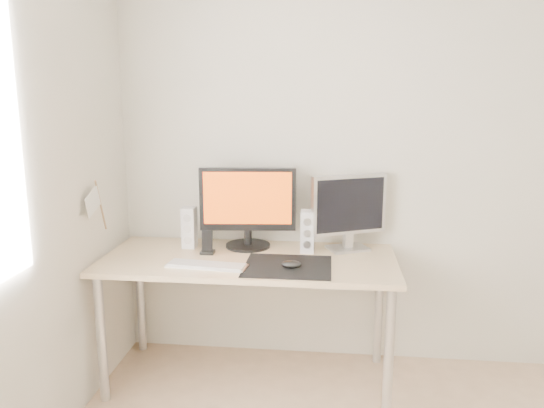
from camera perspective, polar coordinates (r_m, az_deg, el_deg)
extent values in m
plane|color=white|center=(3.17, 15.39, 4.89)|extent=(3.50, 0.00, 3.50)
cube|color=black|center=(2.76, 1.70, -6.70)|extent=(0.45, 0.40, 0.00)
ellipsoid|color=black|center=(2.73, 2.07, -6.51)|extent=(0.10, 0.06, 0.04)
cube|color=#D1B587|center=(2.92, -2.50, -6.05)|extent=(1.60, 0.70, 0.03)
cylinder|color=silver|center=(3.00, -17.89, -13.65)|extent=(0.05, 0.05, 0.70)
cylinder|color=silver|center=(2.77, 12.46, -15.48)|extent=(0.05, 0.05, 0.70)
cylinder|color=silver|center=(3.49, -13.97, -9.72)|extent=(0.05, 0.05, 0.70)
cylinder|color=silver|center=(3.30, 11.41, -10.88)|extent=(0.05, 0.05, 0.70)
cylinder|color=black|center=(3.11, -2.59, -4.47)|extent=(0.28, 0.28, 0.02)
cylinder|color=black|center=(3.09, -2.60, -3.26)|extent=(0.05, 0.05, 0.12)
cube|color=black|center=(3.03, -2.63, 0.52)|extent=(0.55, 0.10, 0.36)
cube|color=orange|center=(3.01, -2.66, 0.62)|extent=(0.50, 0.05, 0.30)
cube|color=silver|center=(3.08, 8.13, -4.73)|extent=(0.27, 0.24, 0.01)
cube|color=silver|center=(3.07, 8.16, -3.70)|extent=(0.06, 0.06, 0.10)
cube|color=#B7B7BA|center=(3.02, 8.27, -0.05)|extent=(0.42, 0.23, 0.34)
cube|color=black|center=(3.00, 8.46, -0.13)|extent=(0.37, 0.18, 0.30)
cube|color=white|center=(3.10, -8.88, -2.50)|extent=(0.08, 0.09, 0.24)
cylinder|color=#B8B9BB|center=(3.08, -9.05, -3.87)|extent=(0.05, 0.01, 0.05)
cylinder|color=#B8B8BB|center=(3.07, -9.08, -2.70)|extent=(0.05, 0.01, 0.05)
cylinder|color=#B1B1B3|center=(3.05, -9.12, -1.51)|extent=(0.05, 0.01, 0.05)
cube|color=white|center=(2.99, 3.84, -2.96)|extent=(0.08, 0.09, 0.24)
cylinder|color=#B6B6B9|center=(2.96, 3.79, -4.38)|extent=(0.05, 0.01, 0.05)
cylinder|color=silver|center=(2.95, 3.80, -3.17)|extent=(0.05, 0.01, 0.05)
cylinder|color=silver|center=(2.93, 3.82, -1.94)|extent=(0.05, 0.01, 0.05)
cube|color=silver|center=(2.78, -7.03, -6.60)|extent=(0.43, 0.17, 0.01)
cube|color=silver|center=(2.78, -7.03, -6.45)|extent=(0.41, 0.15, 0.01)
cube|color=black|center=(3.00, -6.95, -5.17)|extent=(0.08, 0.07, 0.02)
cube|color=black|center=(2.98, -6.98, -3.91)|extent=(0.06, 0.03, 0.12)
cylinder|color=#A57F54|center=(2.99, -17.94, -0.14)|extent=(0.01, 0.10, 0.29)
cube|color=white|center=(2.90, -18.67, 0.27)|extent=(0.00, 0.19, 0.15)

